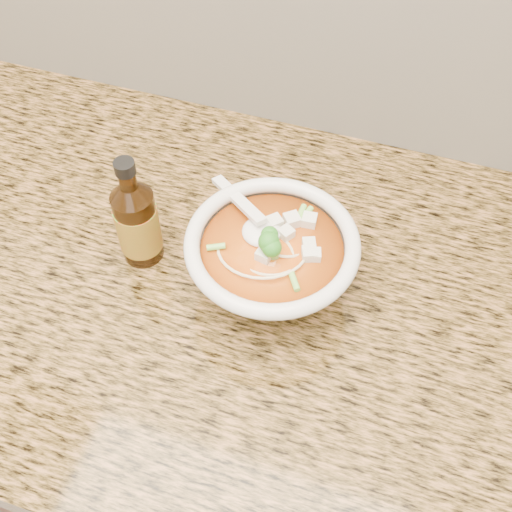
% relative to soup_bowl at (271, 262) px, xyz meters
% --- Properties ---
extents(cabinet, '(4.00, 0.65, 0.86)m').
position_rel_soup_bowl_xyz_m(cabinet, '(-0.14, -0.00, -0.52)').
color(cabinet, '#361910').
rests_on(cabinet, ground).
extents(counter_slab, '(4.00, 0.68, 0.04)m').
position_rel_soup_bowl_xyz_m(counter_slab, '(-0.14, -0.00, -0.07)').
color(counter_slab, '#9F673A').
rests_on(counter_slab, cabinet).
extents(soup_bowl, '(0.21, 0.21, 0.12)m').
position_rel_soup_bowl_xyz_m(soup_bowl, '(0.00, 0.00, 0.00)').
color(soup_bowl, white).
rests_on(soup_bowl, counter_slab).
extents(hot_sauce_bottle, '(0.06, 0.06, 0.17)m').
position_rel_soup_bowl_xyz_m(hot_sauce_bottle, '(-0.18, -0.00, 0.01)').
color(hot_sauce_bottle, '#391E07').
rests_on(hot_sauce_bottle, counter_slab).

